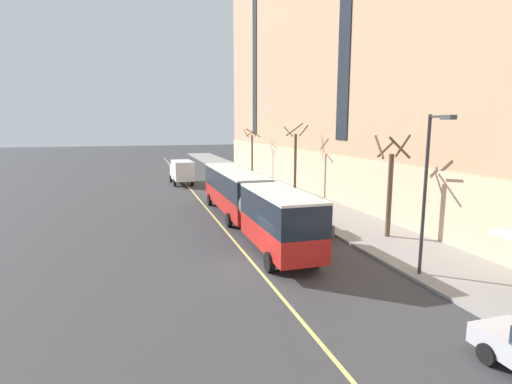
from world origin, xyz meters
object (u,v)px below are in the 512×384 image
parked_car_navy_1 (231,177)px  street_lamp (429,180)px  street_tree_mid_block (390,185)px  city_bus (247,198)px  street_tree_far_uptown (295,159)px  parked_car_red_3 (243,184)px  street_tree_far_downtown (252,151)px  box_truck (182,171)px  parked_car_darkgray_2 (308,221)px

parked_car_navy_1 → street_lamp: 33.13m
street_tree_mid_block → parked_car_navy_1: bearing=98.7°
city_bus → street_tree_far_uptown: 13.08m
parked_car_red_3 → street_tree_far_downtown: street_tree_far_downtown is taller
parked_car_navy_1 → street_tree_mid_block: street_tree_mid_block is taller
street_tree_far_downtown → street_lamp: 37.68m
parked_car_navy_1 → street_tree_mid_block: bearing=-81.3°
parked_car_navy_1 → box_truck: 6.03m
parked_car_red_3 → box_truck: size_ratio=0.67×
street_lamp → street_tree_far_downtown: bearing=86.4°
box_truck → street_tree_far_downtown: (9.93, 3.79, 1.96)m
street_tree_far_downtown → street_lamp: (-2.37, -37.60, 1.02)m
city_bus → street_tree_far_downtown: (7.74, 26.00, 1.53)m
street_tree_mid_block → street_tree_far_uptown: bearing=89.9°
city_bus → street_tree_far_downtown: street_tree_far_downtown is taller
parked_car_navy_1 → street_tree_far_downtown: size_ratio=0.72×
box_truck → street_tree_far_downtown: bearing=20.9°
parked_car_red_3 → parked_car_navy_1: bearing=89.4°
box_truck → street_lamp: 34.77m
city_bus → street_tree_far_uptown: bearing=53.2°
parked_car_red_3 → street_tree_mid_block: size_ratio=0.70×
parked_car_red_3 → street_tree_far_uptown: bearing=-49.0°
city_bus → street_tree_mid_block: 9.51m
street_lamp → city_bus: bearing=114.8°
city_bus → parked_car_navy_1: city_bus is taller
parked_car_red_3 → street_lamp: (1.73, -26.75, 3.87)m
parked_car_red_3 → box_truck: bearing=129.6°
parked_car_darkgray_2 → street_lamp: street_lamp is taller
parked_car_navy_1 → street_tree_far_downtown: street_tree_far_downtown is taller
street_lamp → parked_car_navy_1: bearing=92.9°
parked_car_darkgray_2 → parked_car_red_3: 17.84m
parked_car_darkgray_2 → parked_car_navy_1: bearing=89.4°
street_tree_far_uptown → parked_car_darkgray_2: bearing=-108.4°
city_bus → box_truck: bearing=95.6°
city_bus → parked_car_red_3: city_bus is taller
parked_car_navy_1 → box_truck: box_truck is taller
street_tree_mid_block → street_tree_far_downtown: 31.34m
parked_car_darkgray_2 → street_tree_far_uptown: size_ratio=0.63×
parked_car_red_3 → street_tree_far_downtown: (4.10, 10.85, 2.84)m
street_tree_far_uptown → street_tree_mid_block: bearing=-90.1°
street_tree_mid_block → street_lamp: 6.81m
street_tree_mid_block → street_tree_far_uptown: 15.73m
street_tree_far_downtown → street_lamp: size_ratio=0.88×
parked_car_darkgray_2 → street_tree_far_uptown: street_tree_far_uptown is taller
parked_car_navy_1 → street_tree_far_downtown: bearing=49.5°
city_bus → street_tree_far_uptown: (7.78, 10.39, 1.67)m
box_truck → street_tree_far_downtown: size_ratio=1.03×
parked_car_navy_1 → street_tree_mid_block: size_ratio=0.74×
city_bus → parked_car_darkgray_2: 4.55m
parked_car_red_3 → street_tree_far_downtown: size_ratio=0.69×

